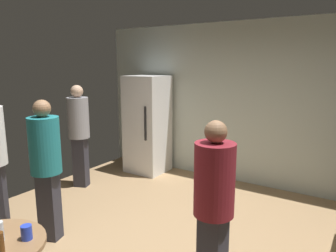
% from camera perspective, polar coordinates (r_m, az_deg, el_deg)
% --- Properties ---
extents(wall_back, '(5.32, 0.06, 2.70)m').
position_cam_1_polar(wall_back, '(5.53, 12.42, 3.89)').
color(wall_back, beige).
rests_on(wall_back, ground_plane).
extents(refrigerator, '(0.70, 0.68, 1.80)m').
position_cam_1_polar(refrigerator, '(5.98, -3.71, 0.30)').
color(refrigerator, white).
rests_on(refrigerator, ground_plane).
extents(plastic_cup_blue, '(0.08, 0.08, 0.11)m').
position_cam_1_polar(plastic_cup_blue, '(2.71, -23.93, -16.96)').
color(plastic_cup_blue, blue).
rests_on(plastic_cup_blue, foreground_table).
extents(person_in_maroon_shirt, '(0.39, 0.39, 1.58)m').
position_cam_1_polar(person_in_maroon_shirt, '(2.75, 8.19, -12.67)').
color(person_in_maroon_shirt, '#2D2D38').
rests_on(person_in_maroon_shirt, ground_plane).
extents(person_in_gray_shirt, '(0.44, 0.44, 1.68)m').
position_cam_1_polar(person_in_gray_shirt, '(5.39, -15.62, -0.38)').
color(person_in_gray_shirt, '#2D2D38').
rests_on(person_in_gray_shirt, ground_plane).
extents(person_in_teal_shirt, '(0.43, 0.43, 1.64)m').
position_cam_1_polar(person_in_teal_shirt, '(3.85, -20.97, -5.70)').
color(person_in_teal_shirt, '#2D2D38').
rests_on(person_in_teal_shirt, ground_plane).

